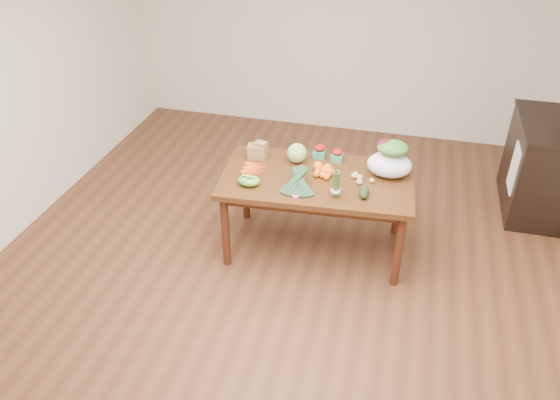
% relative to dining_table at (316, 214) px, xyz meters
% --- Properties ---
extents(floor, '(6.00, 6.00, 0.00)m').
position_rel_dining_table_xyz_m(floor, '(-0.26, -0.45, -0.38)').
color(floor, brown).
rests_on(floor, ground).
extents(room_walls, '(5.02, 6.02, 2.70)m').
position_rel_dining_table_xyz_m(room_walls, '(-0.26, -0.45, 0.97)').
color(room_walls, silver).
rests_on(room_walls, floor).
extents(dining_table, '(1.67, 1.00, 0.75)m').
position_rel_dining_table_xyz_m(dining_table, '(0.00, 0.00, 0.00)').
color(dining_table, '#512B12').
rests_on(dining_table, floor).
extents(cabinet, '(0.52, 1.02, 0.94)m').
position_rel_dining_table_xyz_m(cabinet, '(1.96, 1.20, 0.10)').
color(cabinet, black).
rests_on(cabinet, floor).
extents(dish_towel, '(0.02, 0.28, 0.45)m').
position_rel_dining_table_xyz_m(dish_towel, '(1.70, 0.95, 0.18)').
color(dish_towel, white).
rests_on(dish_towel, cabinet).
extents(paper_bag, '(0.22, 0.19, 0.15)m').
position_rel_dining_table_xyz_m(paper_bag, '(-0.59, 0.20, 0.45)').
color(paper_bag, '#936642').
rests_on(paper_bag, dining_table).
extents(cabbage, '(0.18, 0.18, 0.18)m').
position_rel_dining_table_xyz_m(cabbage, '(-0.23, 0.21, 0.46)').
color(cabbage, '#93BD6D').
rests_on(cabbage, dining_table).
extents(strawberry_basket_a, '(0.11, 0.11, 0.10)m').
position_rel_dining_table_xyz_m(strawberry_basket_a, '(-0.05, 0.35, 0.42)').
color(strawberry_basket_a, '#B3100B').
rests_on(strawberry_basket_a, dining_table).
extents(strawberry_basket_b, '(0.11, 0.11, 0.09)m').
position_rel_dining_table_xyz_m(strawberry_basket_b, '(0.11, 0.32, 0.42)').
color(strawberry_basket_b, red).
rests_on(strawberry_basket_b, dining_table).
extents(orange_a, '(0.08, 0.08, 0.08)m').
position_rel_dining_table_xyz_m(orange_a, '(-0.02, 0.11, 0.42)').
color(orange_a, orange).
rests_on(orange_a, dining_table).
extents(orange_b, '(0.08, 0.08, 0.08)m').
position_rel_dining_table_xyz_m(orange_b, '(0.06, 0.11, 0.41)').
color(orange_b, orange).
rests_on(orange_b, dining_table).
extents(orange_c, '(0.09, 0.09, 0.09)m').
position_rel_dining_table_xyz_m(orange_c, '(0.08, 0.04, 0.42)').
color(orange_c, orange).
rests_on(orange_c, dining_table).
extents(mandarin_cluster, '(0.19, 0.19, 0.09)m').
position_rel_dining_table_xyz_m(mandarin_cluster, '(0.06, 0.03, 0.42)').
color(mandarin_cluster, orange).
rests_on(mandarin_cluster, dining_table).
extents(carrots, '(0.23, 0.23, 0.03)m').
position_rel_dining_table_xyz_m(carrots, '(-0.54, -0.01, 0.39)').
color(carrots, '#EC4F13').
rests_on(carrots, dining_table).
extents(snap_pea_bag, '(0.19, 0.14, 0.08)m').
position_rel_dining_table_xyz_m(snap_pea_bag, '(-0.52, -0.26, 0.42)').
color(snap_pea_bag, '#5BB43D').
rests_on(snap_pea_bag, dining_table).
extents(kale_bunch, '(0.35, 0.42, 0.16)m').
position_rel_dining_table_xyz_m(kale_bunch, '(-0.11, -0.26, 0.45)').
color(kale_bunch, black).
rests_on(kale_bunch, dining_table).
extents(asparagus_bundle, '(0.09, 0.12, 0.26)m').
position_rel_dining_table_xyz_m(asparagus_bundle, '(0.20, -0.27, 0.50)').
color(asparagus_bundle, '#557736').
rests_on(asparagus_bundle, dining_table).
extents(potato_a, '(0.05, 0.05, 0.04)m').
position_rel_dining_table_xyz_m(potato_a, '(0.31, 0.09, 0.40)').
color(potato_a, tan).
rests_on(potato_a, dining_table).
extents(potato_b, '(0.06, 0.05, 0.05)m').
position_rel_dining_table_xyz_m(potato_b, '(0.36, -0.03, 0.40)').
color(potato_b, tan).
rests_on(potato_b, dining_table).
extents(potato_c, '(0.06, 0.05, 0.05)m').
position_rel_dining_table_xyz_m(potato_c, '(0.35, 0.04, 0.40)').
color(potato_c, tan).
rests_on(potato_c, dining_table).
extents(potato_d, '(0.05, 0.05, 0.04)m').
position_rel_dining_table_xyz_m(potato_d, '(0.30, 0.06, 0.40)').
color(potato_d, tan).
rests_on(potato_d, dining_table).
extents(potato_e, '(0.05, 0.04, 0.04)m').
position_rel_dining_table_xyz_m(potato_e, '(0.46, 0.03, 0.39)').
color(potato_e, tan).
rests_on(potato_e, dining_table).
extents(avocado_a, '(0.09, 0.11, 0.07)m').
position_rel_dining_table_xyz_m(avocado_a, '(0.42, -0.23, 0.41)').
color(avocado_a, black).
rests_on(avocado_a, dining_table).
extents(avocado_b, '(0.11, 0.14, 0.08)m').
position_rel_dining_table_xyz_m(avocado_b, '(0.41, -0.18, 0.41)').
color(avocado_b, black).
rests_on(avocado_b, dining_table).
extents(salad_bag, '(0.39, 0.31, 0.29)m').
position_rel_dining_table_xyz_m(salad_bag, '(0.58, 0.18, 0.52)').
color(salad_bag, white).
rests_on(salad_bag, dining_table).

